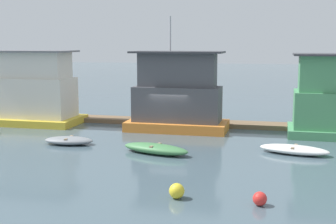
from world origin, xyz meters
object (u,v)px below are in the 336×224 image
at_px(houseboat_yellow, 30,91).
at_px(houseboat_orange, 177,97).
at_px(dinghy_green, 156,149).
at_px(mooring_post_far_left, 162,115).
at_px(buoy_yellow, 177,191).
at_px(houseboat_green, 334,99).
at_px(buoy_red, 260,199).
at_px(dinghy_white, 294,150).
at_px(dinghy_grey, 69,141).

bearing_deg(houseboat_yellow, houseboat_orange, -1.20).
bearing_deg(dinghy_green, mooring_post_far_left, 101.96).
relative_size(mooring_post_far_left, buoy_yellow, 2.78).
xyz_separation_m(houseboat_green, mooring_post_far_left, (-11.15, 0.86, -1.51)).
height_order(houseboat_yellow, buoy_red, houseboat_yellow).
xyz_separation_m(dinghy_green, dinghy_white, (7.06, 1.65, -0.04)).
height_order(dinghy_grey, dinghy_white, dinghy_white).
distance_m(dinghy_white, buoy_yellow, 9.45).
xyz_separation_m(houseboat_yellow, buoy_red, (16.78, -13.71, -2.08)).
distance_m(houseboat_yellow, buoy_yellow, 19.46).
bearing_deg(dinghy_grey, houseboat_green, 21.81).
height_order(dinghy_white, buoy_yellow, buoy_yellow).
bearing_deg(houseboat_green, buoy_red, -105.60).
bearing_deg(buoy_yellow, houseboat_green, 63.27).
relative_size(dinghy_grey, dinghy_green, 0.73).
bearing_deg(dinghy_grey, buoy_yellow, -43.91).
bearing_deg(mooring_post_far_left, houseboat_orange, -39.58).
bearing_deg(houseboat_orange, houseboat_yellow, 178.80).
relative_size(houseboat_green, dinghy_grey, 1.84).
bearing_deg(buoy_red, dinghy_green, 129.91).
height_order(houseboat_yellow, houseboat_orange, houseboat_orange).
xyz_separation_m(houseboat_orange, houseboat_green, (9.80, 0.26, 0.13)).
bearing_deg(mooring_post_far_left, dinghy_white, -35.40).
bearing_deg(buoy_red, houseboat_green, 74.40).
bearing_deg(dinghy_white, houseboat_yellow, 163.74).
xyz_separation_m(dinghy_green, buoy_yellow, (2.60, -6.69, 0.03)).
bearing_deg(dinghy_white, mooring_post_far_left, 144.60).
relative_size(houseboat_green, mooring_post_far_left, 3.31).
relative_size(houseboat_orange, houseboat_green, 1.39).
bearing_deg(mooring_post_far_left, buoy_red, -63.39).
distance_m(buoy_yellow, buoy_red, 3.05).
distance_m(dinghy_white, buoy_red, 8.52).
bearing_deg(dinghy_white, dinghy_green, -166.88).
relative_size(dinghy_grey, dinghy_white, 0.77).
distance_m(dinghy_grey, mooring_post_far_left, 7.80).
relative_size(houseboat_orange, dinghy_green, 1.88).
bearing_deg(mooring_post_far_left, houseboat_yellow, -174.61).
bearing_deg(houseboat_orange, mooring_post_far_left, 140.42).
bearing_deg(buoy_red, mooring_post_far_left, 116.61).
bearing_deg(dinghy_green, houseboat_orange, 92.61).
distance_m(dinghy_green, dinghy_white, 7.25).
relative_size(houseboat_orange, dinghy_grey, 2.56).
bearing_deg(dinghy_grey, dinghy_white, 2.85).
distance_m(houseboat_green, dinghy_green, 11.96).
height_order(houseboat_green, buoy_yellow, houseboat_green).
bearing_deg(houseboat_orange, buoy_red, -66.15).
xyz_separation_m(dinghy_green, buoy_red, (5.65, -6.76, -0.01)).
bearing_deg(houseboat_green, houseboat_yellow, -179.90).
xyz_separation_m(dinghy_grey, buoy_yellow, (8.01, -7.71, 0.07)).
height_order(houseboat_yellow, mooring_post_far_left, houseboat_yellow).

